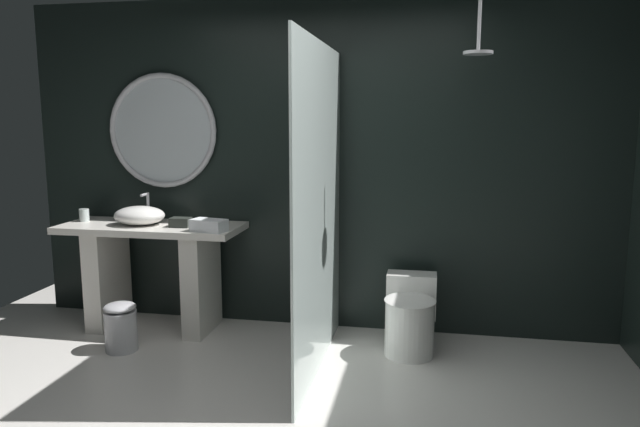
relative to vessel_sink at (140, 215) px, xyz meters
name	(u,v)px	position (x,y,z in m)	size (l,w,h in m)	color
back_wall_panel	(320,166)	(1.37, 0.38, 0.38)	(4.80, 0.10, 2.60)	black
vanity_counter	(153,266)	(0.08, 0.02, -0.41)	(1.43, 0.57, 0.85)	silver
vessel_sink	(140,215)	(0.00, 0.00, 0.00)	(0.40, 0.33, 0.24)	white
tumbler_cup	(84,215)	(-0.52, 0.06, -0.02)	(0.08, 0.08, 0.10)	silver
tissue_box	(181,222)	(0.35, -0.03, -0.04)	(0.15, 0.11, 0.07)	#282D28
round_wall_mirror	(162,131)	(0.08, 0.29, 0.65)	(0.93, 0.05, 0.93)	#B7B7BC
shower_glass_panel	(319,210)	(1.53, -0.46, 0.16)	(0.02, 1.58, 2.16)	silver
rain_shower_head	(478,45)	(2.52, -0.14, 1.22)	(0.19, 0.19, 0.41)	#B7B7BC
toilet	(410,316)	(2.12, -0.08, -0.66)	(0.37, 0.56, 0.53)	white
waste_bin	(121,326)	(0.06, -0.47, -0.74)	(0.23, 0.23, 0.36)	#B7B7BC
folded_hand_towel	(209,225)	(0.64, -0.16, -0.03)	(0.26, 0.14, 0.09)	white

